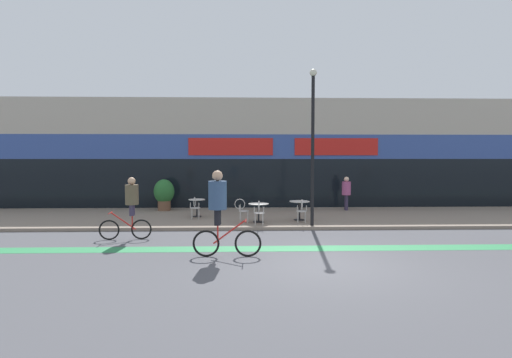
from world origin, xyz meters
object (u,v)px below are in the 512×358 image
Objects in this scene: lamp_post at (313,137)px; cafe_chair_0_near at (195,206)px; bistro_table_0 at (197,204)px; planter_pot at (164,193)px; cyclist_1 at (130,204)px; bistro_table_1 at (259,209)px; cafe_chair_1_side at (242,209)px; pedestrian_near_end at (346,190)px; cafe_chair_1_near at (259,211)px; cafe_chair_2_near at (302,209)px; cyclist_0 at (220,206)px; bistro_table_2 at (300,206)px.

cafe_chair_0_near is at bearing 159.76° from lamp_post.
planter_pot reaches higher than bistro_table_0.
planter_pot is at bearing -93.15° from cyclist_1.
bistro_table_1 is 0.87× the size of cafe_chair_1_side.
bistro_table_0 is 0.50× the size of planter_pot.
bistro_table_1 is 0.39× the size of cyclist_1.
pedestrian_near_end is at bearing 38.00° from bistro_table_1.
cafe_chair_1_near is 0.88m from cafe_chair_1_side.
cyclist_1 is at bearing -164.23° from lamp_post.
lamp_post is (4.46, -1.64, 2.72)m from cafe_chair_0_near.
bistro_table_0 is 2.93m from bistro_table_1.
pedestrian_near_end reaches higher than cafe_chair_2_near.
pedestrian_near_end is at bearing -32.67° from cafe_chair_2_near.
bistro_table_0 reaches higher than bistro_table_1.
bistro_table_0 is 0.81× the size of cafe_chair_2_near.
planter_pot is at bearing 51.21° from cafe_chair_1_near.
lamp_post is (0.30, -0.59, 2.72)m from cafe_chair_2_near.
bistro_table_0 is at bearing -48.94° from planter_pot.
cafe_chair_1_side is (-0.62, 0.63, 0.00)m from cafe_chair_1_near.
cafe_chair_0_near is 7.23m from pedestrian_near_end.
cyclist_0 is 1.45× the size of pedestrian_near_end.
bistro_table_0 is 0.81× the size of cafe_chair_1_near.
planter_pot is 8.54m from pedestrian_near_end.
cafe_chair_1_side is 0.45× the size of cyclist_1.
planter_pot is 8.86m from cyclist_0.
cafe_chair_0_near is at bearing 174.13° from bistro_table_2.
cyclist_0 is at bearing -77.99° from bistro_table_0.
bistro_table_1 is 1.69m from bistro_table_2.
cafe_chair_1_side is (-2.26, -0.41, -0.03)m from bistro_table_2.
cafe_chair_0_near is 5.47m from lamp_post.
lamp_post is 2.84× the size of cyclist_1.
lamp_post is at bearing -149.39° from cafe_chair_2_near.
lamp_post reaches higher than bistro_table_1.
bistro_table_0 is at bearing -116.63° from cyclist_1.
cyclist_0 reaches higher than planter_pot.
bistro_table_2 is 1.95m from cafe_chair_1_near.
lamp_post is (2.55, -0.80, 2.72)m from cafe_chair_1_side.
cyclist_0 is 1.15× the size of cyclist_1.
pedestrian_near_end reaches higher than cafe_chair_1_side.
bistro_table_1 is at bearing 5.00° from cafe_chair_1_side.
cyclist_0 is (3.09, -8.29, 0.43)m from planter_pot.
cyclist_1 is (0.13, -6.01, 0.23)m from planter_pot.
lamp_post reaches higher than cafe_chair_2_near.
cafe_chair_1_near reaches higher than bistro_table_0.
pedestrian_near_end is at bearing 60.59° from lamp_post.
bistro_table_1 is at bearing -139.29° from pedestrian_near_end.
bistro_table_0 is 0.63m from cafe_chair_0_near.
cafe_chair_2_near is at bearing -32.00° from planter_pot.
cafe_chair_1_near is at bearing 174.99° from lamp_post.
bistro_table_1 is 4.89m from cyclist_1.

